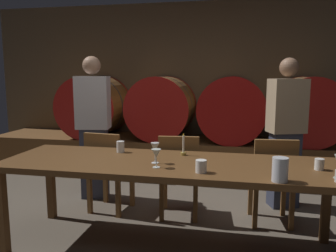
{
  "coord_description": "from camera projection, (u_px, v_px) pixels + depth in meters",
  "views": [
    {
      "loc": [
        0.61,
        -2.52,
        1.48
      ],
      "look_at": [
        -0.01,
        0.51,
        1.01
      ],
      "focal_mm": 36.57,
      "sensor_mm": 36.0,
      "label": 1
    }
  ],
  "objects": [
    {
      "name": "back_wall",
      "position": [
        199.0,
        87.0,
        5.4
      ],
      "size": [
        6.75,
        0.24,
        2.57
      ],
      "primitive_type": "cube",
      "color": "brown",
      "rests_on": "ground"
    },
    {
      "name": "barrel_shelf",
      "position": [
        194.0,
        157.0,
        5.02
      ],
      "size": [
        6.08,
        0.9,
        0.55
      ],
      "primitive_type": "cube",
      "color": "brown",
      "rests_on": "ground"
    },
    {
      "name": "wine_barrel_far_left",
      "position": [
        95.0,
        106.0,
        5.22
      ],
      "size": [
        0.91,
        0.85,
        0.91
      ],
      "color": "brown",
      "rests_on": "barrel_shelf"
    },
    {
      "name": "wine_barrel_center_left",
      "position": [
        162.0,
        108.0,
        5.01
      ],
      "size": [
        0.91,
        0.85,
        0.91
      ],
      "color": "brown",
      "rests_on": "barrel_shelf"
    },
    {
      "name": "wine_barrel_center_right",
      "position": [
        232.0,
        109.0,
        4.81
      ],
      "size": [
        0.91,
        0.85,
        0.91
      ],
      "color": "brown",
      "rests_on": "barrel_shelf"
    },
    {
      "name": "wine_barrel_far_right",
      "position": [
        307.0,
        111.0,
        4.61
      ],
      "size": [
        0.91,
        0.85,
        0.91
      ],
      "color": "brown",
      "rests_on": "barrel_shelf"
    },
    {
      "name": "dining_table",
      "position": [
        170.0,
        169.0,
        2.84
      ],
      "size": [
        2.81,
        0.87,
        0.76
      ],
      "color": "brown",
      "rests_on": "ground"
    },
    {
      "name": "chair_left",
      "position": [
        108.0,
        168.0,
        3.64
      ],
      "size": [
        0.45,
        0.45,
        0.88
      ],
      "rotation": [
        0.0,
        0.0,
        3.01
      ],
      "color": "brown",
      "rests_on": "ground"
    },
    {
      "name": "chair_center",
      "position": [
        179.0,
        172.0,
        3.49
      ],
      "size": [
        0.44,
        0.44,
        0.88
      ],
      "rotation": [
        0.0,
        0.0,
        3.25
      ],
      "color": "brown",
      "rests_on": "ground"
    },
    {
      "name": "chair_right",
      "position": [
        273.0,
        177.0,
        3.32
      ],
      "size": [
        0.44,
        0.44,
        0.88
      ],
      "rotation": [
        0.0,
        0.0,
        3.24
      ],
      "color": "brown",
      "rests_on": "ground"
    },
    {
      "name": "guest_left",
      "position": [
        94.0,
        127.0,
        4.05
      ],
      "size": [
        0.41,
        0.3,
        1.69
      ],
      "rotation": [
        0.0,
        0.0,
        3.31
      ],
      "color": "#33384C",
      "rests_on": "ground"
    },
    {
      "name": "guest_right",
      "position": [
        286.0,
        132.0,
        3.77
      ],
      "size": [
        0.44,
        0.35,
        1.66
      ],
      "rotation": [
        0.0,
        0.0,
        3.49
      ],
      "color": "#33384C",
      "rests_on": "ground"
    },
    {
      "name": "candle_center",
      "position": [
        183.0,
        149.0,
        3.06
      ],
      "size": [
        0.05,
        0.05,
        0.2
      ],
      "color": "olive",
      "rests_on": "dining_table"
    },
    {
      "name": "pitcher",
      "position": [
        280.0,
        170.0,
        2.3
      ],
      "size": [
        0.11,
        0.11,
        0.17
      ],
      "color": "silver",
      "rests_on": "dining_table"
    },
    {
      "name": "wine_glass_left",
      "position": [
        155.0,
        148.0,
        2.78
      ],
      "size": [
        0.07,
        0.07,
        0.17
      ],
      "color": "white",
      "rests_on": "dining_table"
    },
    {
      "name": "wine_glass_center",
      "position": [
        156.0,
        154.0,
        2.64
      ],
      "size": [
        0.08,
        0.08,
        0.15
      ],
      "color": "silver",
      "rests_on": "dining_table"
    },
    {
      "name": "cup_far_left",
      "position": [
        120.0,
        147.0,
        3.18
      ],
      "size": [
        0.07,
        0.07,
        0.1
      ],
      "primitive_type": "cylinder",
      "color": "white",
      "rests_on": "dining_table"
    },
    {
      "name": "cup_center_left",
      "position": [
        201.0,
        166.0,
        2.52
      ],
      "size": [
        0.08,
        0.08,
        0.09
      ],
      "primitive_type": "cylinder",
      "color": "white",
      "rests_on": "dining_table"
    },
    {
      "name": "cup_center_right",
      "position": [
        319.0,
        164.0,
        2.59
      ],
      "size": [
        0.07,
        0.07,
        0.09
      ],
      "primitive_type": "cylinder",
      "color": "white",
      "rests_on": "dining_table"
    }
  ]
}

